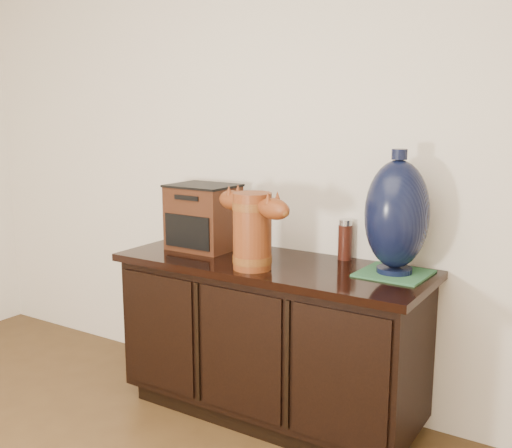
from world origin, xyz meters
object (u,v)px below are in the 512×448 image
Objects in this scene: tv_radio at (203,217)px; terracotta_vessel at (252,226)px; sideboard at (270,338)px; spray_can at (345,240)px; lamp_base at (397,215)px.

terracotta_vessel is at bearing -24.47° from tv_radio.
sideboard is 0.58m from spray_can.
spray_can is at bearing 156.12° from lamp_base.
sideboard is 0.58m from terracotta_vessel.
lamp_base is at bearing 44.41° from terracotta_vessel.
lamp_base is (0.55, 0.10, 0.62)m from sideboard.
terracotta_vessel reaches higher than spray_can.
spray_can is at bearing 74.32° from terracotta_vessel.
sideboard is 4.47× the size of tv_radio.
tv_radio is at bearing 175.23° from terracotta_vessel.
terracotta_vessel is at bearing -92.28° from sideboard.
tv_radio is 0.71m from spray_can.
terracotta_vessel is at bearing -156.11° from lamp_base.
spray_can is (0.69, 0.18, -0.07)m from tv_radio.
lamp_base is at bearing 3.75° from tv_radio.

